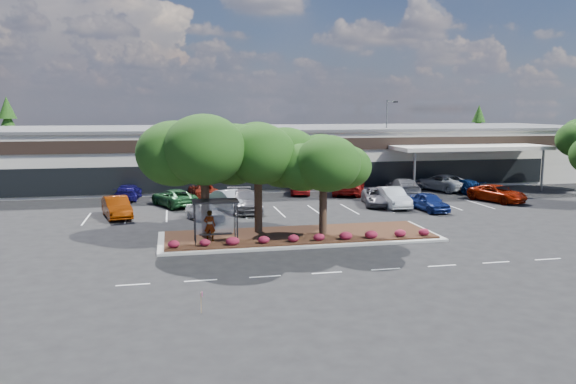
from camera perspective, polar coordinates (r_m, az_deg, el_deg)
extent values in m
plane|color=black|center=(33.42, 6.08, -6.00)|extent=(160.00, 160.00, 0.00)
cube|color=silver|center=(65.77, -3.02, 3.79)|extent=(80.00, 20.00, 6.00)
cube|color=#535355|center=(65.59, -3.04, 6.49)|extent=(80.40, 20.40, 0.30)
cube|color=black|center=(55.75, -1.44, 4.82)|extent=(80.00, 0.25, 1.20)
cube|color=black|center=(56.05, -1.43, 1.55)|extent=(60.00, 0.18, 2.60)
cube|color=red|center=(54.92, -7.62, 4.70)|extent=(6.00, 0.12, 1.00)
cube|color=silver|center=(60.43, 18.06, 4.31)|extent=(16.00, 5.00, 0.40)
cylinder|color=slate|center=(55.66, 12.71, 1.82)|extent=(0.24, 0.24, 4.20)
cylinder|color=slate|center=(62.76, 24.43, 2.00)|extent=(0.24, 0.24, 4.20)
cube|color=#A8A8A3|center=(36.63, 1.16, -4.55)|extent=(18.00, 6.00, 0.15)
cube|color=#3F2316|center=(36.61, 1.16, -4.36)|extent=(17.20, 5.20, 0.12)
cube|color=silver|center=(28.10, -15.48, -9.06)|extent=(1.60, 0.12, 0.01)
cube|color=silver|center=(28.06, -8.87, -8.87)|extent=(1.60, 0.12, 0.01)
cube|color=silver|center=(28.38, -2.33, -8.57)|extent=(1.60, 0.12, 0.01)
cube|color=silver|center=(29.06, 3.97, -8.18)|extent=(1.60, 0.12, 0.01)
cube|color=silver|center=(30.06, 9.90, -7.72)|extent=(1.60, 0.12, 0.01)
cube|color=silver|center=(31.36, 15.39, -7.22)|extent=(1.60, 0.12, 0.01)
cube|color=silver|center=(32.92, 20.38, -6.71)|extent=(1.60, 0.12, 0.01)
cube|color=silver|center=(34.70, 24.89, -6.20)|extent=(1.60, 0.12, 0.01)
cube|color=silver|center=(45.51, -19.80, -2.58)|extent=(0.12, 5.00, 0.01)
cube|color=silver|center=(45.18, -16.03, -2.49)|extent=(0.12, 5.00, 0.01)
cube|color=silver|center=(45.05, -12.22, -2.38)|extent=(0.12, 5.00, 0.01)
cube|color=silver|center=(45.12, -8.41, -2.26)|extent=(0.12, 5.00, 0.01)
cube|color=silver|center=(45.39, -4.62, -2.13)|extent=(0.12, 5.00, 0.01)
cube|color=silver|center=(45.85, -0.90, -2.00)|extent=(0.12, 5.00, 0.01)
cube|color=silver|center=(46.51, 2.73, -1.86)|extent=(0.12, 5.00, 0.01)
cube|color=silver|center=(47.34, 6.25, -1.72)|extent=(0.12, 5.00, 0.01)
cube|color=silver|center=(48.35, 9.63, -1.57)|extent=(0.12, 5.00, 0.01)
cube|color=silver|center=(49.51, 12.87, -1.43)|extent=(0.12, 5.00, 0.01)
cube|color=silver|center=(50.83, 15.94, -1.29)|extent=(0.12, 5.00, 0.01)
cube|color=silver|center=(52.29, 18.86, -1.16)|extent=(0.12, 5.00, 0.01)
cylinder|color=black|center=(34.92, -9.50, -2.91)|extent=(0.08, 0.08, 2.50)
cylinder|color=black|center=(35.10, -5.41, -2.77)|extent=(0.08, 0.08, 2.50)
cylinder|color=black|center=(33.65, -9.40, -3.33)|extent=(0.08, 0.08, 2.50)
cylinder|color=black|center=(33.84, -5.16, -3.19)|extent=(0.08, 0.08, 2.50)
cube|color=black|center=(34.12, -7.40, -0.92)|extent=(2.75, 1.55, 0.10)
cube|color=silver|center=(34.96, -7.45, -2.64)|extent=(2.30, 0.03, 2.00)
cube|color=black|center=(34.76, -7.37, -4.26)|extent=(2.00, 0.35, 0.06)
cone|color=#19360C|center=(79.40, -26.50, 5.16)|extent=(4.40, 4.40, 10.00)
cone|color=#19360C|center=(86.87, 18.73, 5.47)|extent=(3.96, 3.96, 9.00)
imported|color=#594C47|center=(34.77, -7.95, -3.39)|extent=(0.80, 0.63, 1.94)
cube|color=#A8A8A3|center=(63.23, 9.84, 0.94)|extent=(0.50, 0.50, 0.40)
cylinder|color=slate|center=(62.80, 9.95, 5.15)|extent=(0.14, 0.14, 8.90)
cube|color=slate|center=(62.85, 10.44, 9.06)|extent=(0.91, 0.29, 0.14)
cube|color=black|center=(63.01, 10.88, 8.98)|extent=(0.47, 0.33, 0.18)
cube|color=tan|center=(23.69, -8.82, -11.06)|extent=(0.03, 0.03, 0.88)
cube|color=#F23F8F|center=(23.57, -8.72, -10.20)|extent=(0.02, 0.14, 0.18)
imported|color=#722603|center=(45.20, -17.01, -1.49)|extent=(2.82, 5.19, 1.62)
imported|color=silver|center=(42.58, -8.44, -1.95)|extent=(3.15, 4.42, 1.40)
imported|color=#9EA2AA|center=(46.13, -5.71, -0.91)|extent=(3.67, 5.45, 1.70)
imported|color=#58575E|center=(46.09, -4.47, -0.90)|extent=(2.59, 5.97, 1.71)
imported|color=silver|center=(48.58, 10.53, -0.55)|extent=(1.91, 5.15, 1.68)
imported|color=slate|center=(49.41, 9.11, -0.49)|extent=(3.59, 5.73, 1.48)
imported|color=navy|center=(47.47, 14.16, -0.99)|extent=(2.11, 4.51, 1.49)
imported|color=#821402|center=(54.06, 20.51, -0.14)|extent=(4.19, 5.93, 1.50)
imported|color=#130E5B|center=(53.79, -15.91, 0.00)|extent=(2.50, 5.15, 1.44)
imported|color=#1F552A|center=(49.33, -11.52, -0.57)|extent=(4.39, 5.85, 1.48)
imported|color=maroon|center=(53.41, -8.62, 0.14)|extent=(2.88, 5.24, 1.39)
imported|color=maroon|center=(55.08, 1.27, 0.48)|extent=(2.95, 5.04, 1.37)
imported|color=maroon|center=(55.34, 6.19, 0.61)|extent=(4.82, 6.56, 1.66)
imported|color=#52535A|center=(55.03, 11.60, 0.48)|extent=(3.24, 6.22, 1.72)
imported|color=#B7BEC6|center=(59.72, 15.34, 0.94)|extent=(4.67, 6.62, 1.68)
imported|color=navy|center=(58.70, 17.47, 0.58)|extent=(2.41, 4.91, 1.37)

